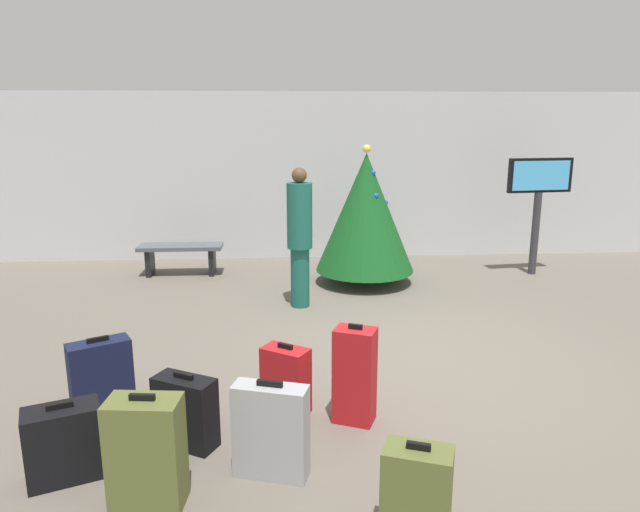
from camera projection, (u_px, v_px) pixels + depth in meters
name	position (u px, v px, depth m)	size (l,w,h in m)	color
ground_plane	(414.00, 361.00, 5.97)	(16.00, 16.00, 0.00)	#665E54
back_wall	(358.00, 176.00, 10.17)	(16.00, 0.20, 2.86)	silver
holiday_tree	(366.00, 213.00, 8.53)	(1.46, 1.46, 2.06)	#4C3319
flight_info_kiosk	(539.00, 192.00, 8.97)	(1.04, 0.20, 1.83)	#333338
waiting_bench	(181.00, 253.00, 9.15)	(1.30, 0.44, 0.48)	#4C5159
traveller_0	(300.00, 234.00, 7.48)	(0.45, 0.45, 1.82)	#19594C
suitcase_0	(271.00, 431.00, 3.99)	(0.55, 0.33, 0.71)	#9EA0A5
suitcase_1	(146.00, 453.00, 3.69)	(0.49, 0.32, 0.77)	#59602D
suitcase_2	(416.00, 499.00, 3.32)	(0.45, 0.35, 0.68)	#59602D
suitcase_3	(101.00, 376.00, 4.90)	(0.54, 0.43, 0.66)	#141938
suitcase_4	(355.00, 375.00, 4.71)	(0.39, 0.33, 0.84)	#B2191E
suitcase_5	(286.00, 380.00, 4.89)	(0.44, 0.39, 0.61)	#B2191E
suitcase_6	(186.00, 412.00, 4.38)	(0.52, 0.41, 0.59)	black
suitcase_7	(64.00, 443.00, 3.98)	(0.56, 0.43, 0.57)	black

